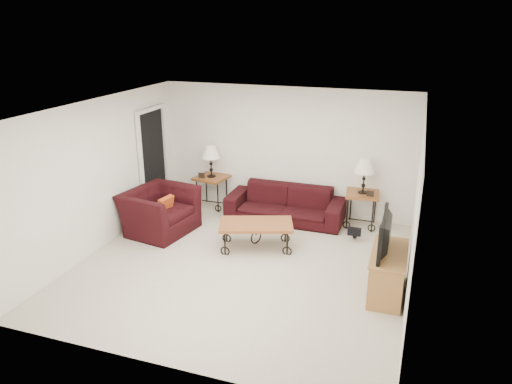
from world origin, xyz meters
TOP-DOWN VIEW (x-y plane):
  - ground at (0.00, 0.00)m, footprint 5.00×5.00m
  - wall_back at (0.00, 2.50)m, footprint 5.00×0.02m
  - wall_front at (0.00, -2.50)m, footprint 5.00×0.02m
  - wall_left at (-2.50, 0.00)m, footprint 0.02×5.00m
  - wall_right at (2.50, 0.00)m, footprint 0.02×5.00m
  - ceiling at (0.00, 0.00)m, footprint 5.00×5.00m
  - doorway at (-2.47, 1.65)m, footprint 0.08×0.94m
  - sofa at (0.15, 2.02)m, footprint 2.24×0.88m
  - side_table_left at (-1.47, 2.20)m, footprint 0.70×0.70m
  - side_table_right at (1.58, 2.20)m, footprint 0.66×0.66m
  - lamp_left at (-1.47, 2.20)m, footprint 0.43×0.43m
  - lamp_right at (1.58, 2.20)m, footprint 0.41×0.41m
  - photo_frame_left at (-1.62, 2.05)m, footprint 0.13×0.02m
  - photo_frame_right at (1.73, 2.05)m, footprint 0.13×0.03m
  - coffee_table at (0.01, 0.67)m, footprint 1.37×1.02m
  - armchair at (-1.88, 0.76)m, footprint 1.25×1.38m
  - throw_pillow at (-1.73, 0.71)m, footprint 0.15×0.37m
  - tv_stand at (2.23, -0.11)m, footprint 0.45×1.07m
  - television at (2.21, -0.11)m, footprint 0.13×0.96m
  - backpack at (1.56, 1.58)m, footprint 0.43×0.38m

SIDE VIEW (x-z plane):
  - ground at x=0.00m, z-range 0.00..0.00m
  - coffee_table at x=0.01m, z-range 0.00..0.46m
  - backpack at x=1.56m, z-range 0.00..0.47m
  - tv_stand at x=2.23m, z-range 0.00..0.64m
  - sofa at x=0.15m, z-range 0.00..0.65m
  - side_table_right at x=1.58m, z-range 0.00..0.66m
  - side_table_left at x=-1.47m, z-range 0.00..0.66m
  - armchair at x=-1.88m, z-range 0.00..0.79m
  - throw_pillow at x=-1.73m, z-range 0.34..0.70m
  - photo_frame_right at x=1.73m, z-range 0.66..0.77m
  - photo_frame_left at x=-1.62m, z-range 0.66..0.77m
  - television at x=2.21m, z-range 0.64..1.20m
  - lamp_right at x=1.58m, z-range 0.66..1.32m
  - lamp_left at x=-1.47m, z-range 0.66..1.32m
  - doorway at x=-2.47m, z-range 0.00..2.04m
  - wall_back at x=0.00m, z-range 0.00..2.50m
  - wall_front at x=0.00m, z-range 0.00..2.50m
  - wall_left at x=-2.50m, z-range 0.00..2.50m
  - wall_right at x=2.50m, z-range 0.00..2.50m
  - ceiling at x=0.00m, z-range 2.50..2.50m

